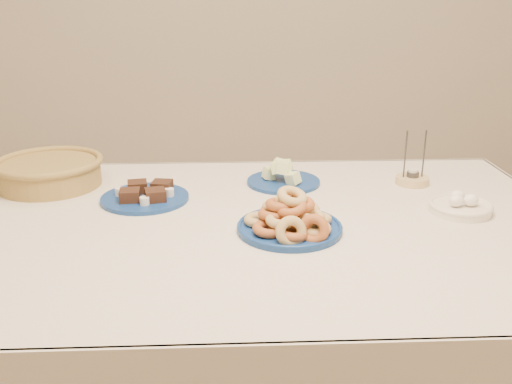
% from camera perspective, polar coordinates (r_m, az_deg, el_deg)
% --- Properties ---
extents(dining_table, '(1.71, 1.11, 0.75)m').
position_cam_1_polar(dining_table, '(1.54, -0.08, -6.59)').
color(dining_table, brown).
rests_on(dining_table, ground).
extents(donut_platter, '(0.28, 0.28, 0.12)m').
position_cam_1_polar(donut_platter, '(1.43, 3.48, -2.78)').
color(donut_platter, navy).
rests_on(donut_platter, dining_table).
extents(melon_plate, '(0.29, 0.29, 0.08)m').
position_cam_1_polar(melon_plate, '(1.79, 2.68, 1.59)').
color(melon_plate, navy).
rests_on(melon_plate, dining_table).
extents(brownie_plate, '(0.29, 0.29, 0.04)m').
position_cam_1_polar(brownie_plate, '(1.68, -11.01, -0.35)').
color(brownie_plate, navy).
rests_on(brownie_plate, dining_table).
extents(wicker_basket, '(0.41, 0.41, 0.09)m').
position_cam_1_polar(wicker_basket, '(1.87, -19.95, 1.98)').
color(wicker_basket, olive).
rests_on(wicker_basket, dining_table).
extents(candle_holder, '(0.11, 0.11, 0.17)m').
position_cam_1_polar(candle_holder, '(1.85, 15.36, 1.27)').
color(candle_holder, tan).
rests_on(candle_holder, dining_table).
extents(egg_bowl, '(0.21, 0.21, 0.06)m').
position_cam_1_polar(egg_bowl, '(1.65, 19.76, -1.32)').
color(egg_bowl, white).
rests_on(egg_bowl, dining_table).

